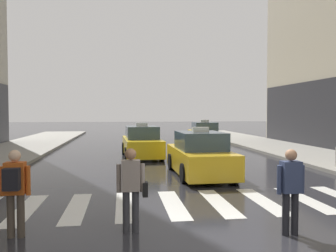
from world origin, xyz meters
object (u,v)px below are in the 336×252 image
at_px(pedestrian_with_backpack, 15,186).
at_px(pedestrian_with_handbag, 131,185).
at_px(taxi_third, 204,134).
at_px(taxi_lead, 200,156).
at_px(taxi_second, 142,143).
at_px(pedestrian_plain_coat, 291,186).

xyz_separation_m(pedestrian_with_backpack, pedestrian_with_handbag, (2.16, 0.02, -0.04)).
height_order(taxi_third, pedestrian_with_backpack, taxi_third).
relative_size(taxi_lead, taxi_second, 0.99).
bearing_deg(pedestrian_plain_coat, taxi_third, 81.26).
relative_size(taxi_third, pedestrian_with_handbag, 2.80).
bearing_deg(pedestrian_with_handbag, taxi_second, 85.66).
bearing_deg(taxi_second, pedestrian_with_backpack, -104.89).
relative_size(taxi_third, pedestrian_with_backpack, 2.80).
bearing_deg(pedestrian_with_handbag, taxi_lead, 65.02).
relative_size(taxi_lead, taxi_third, 0.99).
xyz_separation_m(taxi_lead, pedestrian_with_handbag, (-2.71, -5.81, 0.21)).
height_order(taxi_second, taxi_third, same).
xyz_separation_m(taxi_second, pedestrian_plain_coat, (2.14, -11.91, 0.21)).
distance_m(taxi_lead, pedestrian_with_handbag, 6.41).
xyz_separation_m(taxi_second, pedestrian_with_handbag, (-0.86, -11.35, 0.21)).
relative_size(pedestrian_with_backpack, pedestrian_plain_coat, 1.00).
xyz_separation_m(taxi_third, pedestrian_with_handbag, (-5.85, -17.97, 0.21)).
xyz_separation_m(pedestrian_with_handbag, pedestrian_plain_coat, (3.00, -0.56, 0.01)).
bearing_deg(pedestrian_plain_coat, pedestrian_with_backpack, 174.08).
xyz_separation_m(taxi_lead, taxi_second, (-1.84, 5.54, 0.00)).
distance_m(taxi_third, pedestrian_with_backpack, 19.70).
bearing_deg(pedestrian_plain_coat, pedestrian_with_handbag, 169.48).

